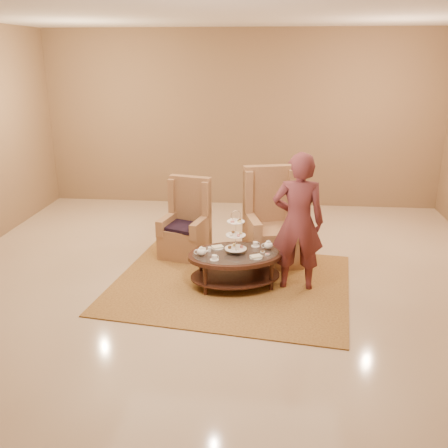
# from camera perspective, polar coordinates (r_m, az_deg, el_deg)

# --- Properties ---
(ground) EXTENTS (8.00, 8.00, 0.00)m
(ground) POSITION_cam_1_polar(r_m,az_deg,el_deg) (6.88, -0.28, -7.02)
(ground) COLOR beige
(ground) RESTS_ON ground
(ceiling) EXTENTS (8.00, 8.00, 0.02)m
(ceiling) POSITION_cam_1_polar(r_m,az_deg,el_deg) (6.88, -0.28, -7.02)
(ceiling) COLOR silver
(ceiling) RESTS_ON ground
(wall_back) EXTENTS (8.00, 0.04, 3.50)m
(wall_back) POSITION_cam_1_polar(r_m,az_deg,el_deg) (10.26, 2.00, 11.81)
(wall_back) COLOR #8C6C4C
(wall_back) RESTS_ON ground
(rug) EXTENTS (3.49, 3.04, 0.02)m
(rug) POSITION_cam_1_polar(r_m,az_deg,el_deg) (6.92, 0.78, -6.78)
(rug) COLOR #AA823C
(rug) RESTS_ON ground
(tea_table) EXTENTS (1.47, 1.19, 1.08)m
(tea_table) POSITION_cam_1_polar(r_m,az_deg,el_deg) (6.72, 1.32, -4.02)
(tea_table) COLOR black
(tea_table) RESTS_ON ground
(armchair_left) EXTENTS (0.79, 0.81, 1.22)m
(armchair_left) POSITION_cam_1_polar(r_m,az_deg,el_deg) (7.80, -4.29, -0.62)
(armchair_left) COLOR #9D6F4A
(armchair_left) RESTS_ON ground
(armchair_right) EXTENTS (0.95, 0.97, 1.43)m
(armchair_right) POSITION_cam_1_polar(r_m,az_deg,el_deg) (7.57, 5.39, -0.72)
(armchair_right) COLOR #9D6F4A
(armchair_right) RESTS_ON ground
(person) EXTENTS (0.69, 0.46, 1.86)m
(person) POSITION_cam_1_polar(r_m,az_deg,el_deg) (6.55, 8.46, 0.19)
(person) COLOR #5D282D
(person) RESTS_ON ground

